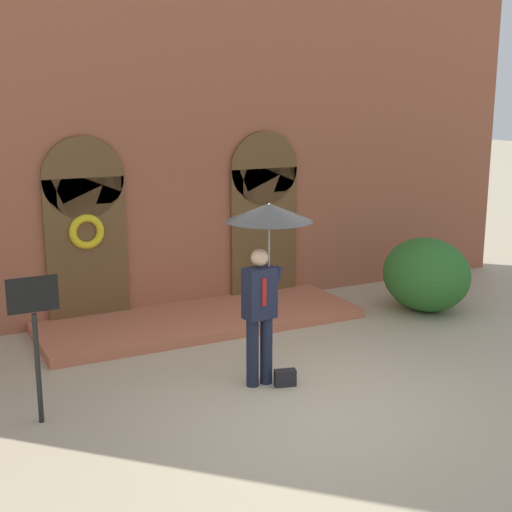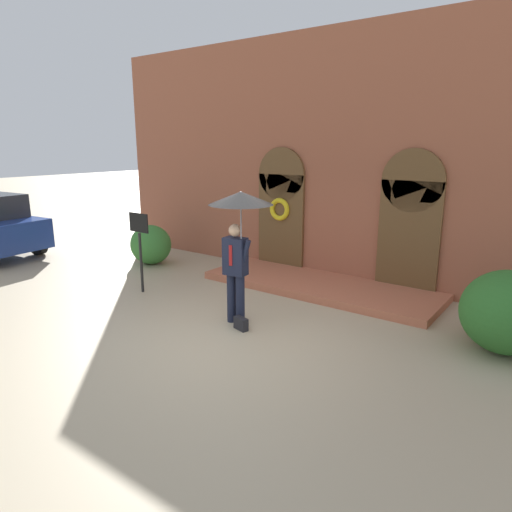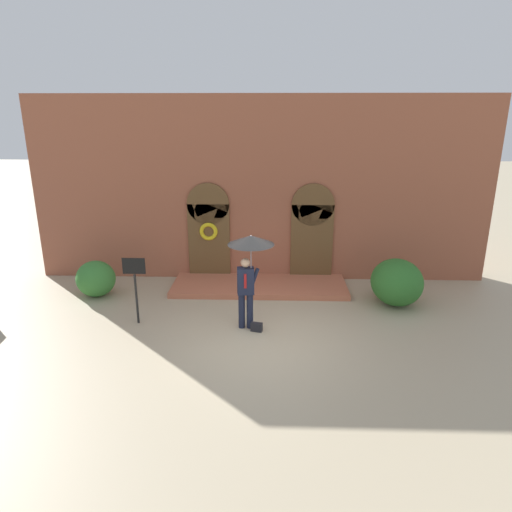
# 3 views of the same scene
# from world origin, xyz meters

# --- Properties ---
(ground_plane) EXTENTS (80.00, 80.00, 0.00)m
(ground_plane) POSITION_xyz_m (0.00, 0.00, 0.00)
(ground_plane) COLOR tan
(building_facade) EXTENTS (14.00, 2.30, 5.60)m
(building_facade) POSITION_xyz_m (-0.00, 4.15, 2.68)
(building_facade) COLOR #9E563D
(building_facade) RESTS_ON ground
(person_with_umbrella) EXTENTS (1.10, 1.10, 2.36)m
(person_with_umbrella) POSITION_xyz_m (-0.17, 0.45, 1.91)
(person_with_umbrella) COLOR #191E33
(person_with_umbrella) RESTS_ON ground
(handbag) EXTENTS (0.30, 0.19, 0.22)m
(handbag) POSITION_xyz_m (0.01, 0.25, 0.11)
(handbag) COLOR black
(handbag) RESTS_ON ground
(sign_post) EXTENTS (0.56, 0.06, 1.72)m
(sign_post) POSITION_xyz_m (-3.00, 0.61, 1.16)
(sign_post) COLOR black
(sign_post) RESTS_ON ground
(shrub_left) EXTENTS (1.11, 1.04, 1.04)m
(shrub_left) POSITION_xyz_m (-4.68, 2.33, 0.52)
(shrub_left) COLOR #387A33
(shrub_left) RESTS_ON ground
(shrub_right) EXTENTS (1.39, 1.63, 1.27)m
(shrub_right) POSITION_xyz_m (3.80, 2.05, 0.63)
(shrub_right) COLOR #2D6B28
(shrub_right) RESTS_ON ground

